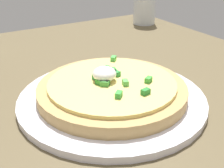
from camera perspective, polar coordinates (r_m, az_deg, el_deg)
dining_table at (r=50.92cm, az=3.36°, el=-2.59°), size 92.86×73.41×3.05cm
plate at (r=46.17cm, az=-0.00°, el=-2.84°), size 29.46×29.46×1.12cm
pizza at (r=45.33cm, az=-0.03°, el=-0.86°), size 23.34×23.34×4.67cm
cup_far at (r=91.19cm, az=6.44°, el=15.25°), size 6.70×6.70×12.47cm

